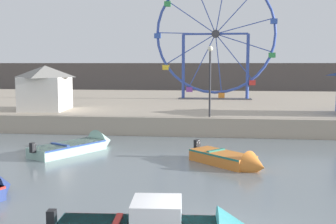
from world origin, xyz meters
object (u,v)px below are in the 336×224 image
(carnival_booth_white_ticket, at_px, (45,87))
(ferris_wheel_blue_frame, at_px, (216,36))
(motorboat_orange_hull, at_px, (232,160))
(promenade_lamp_far, at_px, (210,71))
(motorboat_seafoam, at_px, (82,145))

(carnival_booth_white_ticket, bearing_deg, ferris_wheel_blue_frame, 37.66)
(ferris_wheel_blue_frame, bearing_deg, carnival_booth_white_ticket, -138.09)
(motorboat_orange_hull, relative_size, promenade_lamp_far, 0.83)
(motorboat_orange_hull, xyz_separation_m, carnival_booth_white_ticket, (-12.51, 10.37, 2.45))
(motorboat_seafoam, distance_m, carnival_booth_white_ticket, 9.72)
(motorboat_seafoam, bearing_deg, promenade_lamp_far, -19.05)
(motorboat_seafoam, height_order, motorboat_orange_hull, motorboat_seafoam)
(ferris_wheel_blue_frame, height_order, promenade_lamp_far, ferris_wheel_blue_frame)
(ferris_wheel_blue_frame, bearing_deg, promenade_lamp_far, -90.94)
(motorboat_orange_hull, distance_m, promenade_lamp_far, 8.63)
(motorboat_orange_hull, height_order, promenade_lamp_far, promenade_lamp_far)
(motorboat_seafoam, relative_size, motorboat_orange_hull, 1.37)
(motorboat_seafoam, xyz_separation_m, carnival_booth_white_ticket, (-5.14, 7.87, 2.47))
(motorboat_orange_hull, height_order, ferris_wheel_blue_frame, ferris_wheel_blue_frame)
(motorboat_seafoam, bearing_deg, carnival_booth_white_ticket, 63.93)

